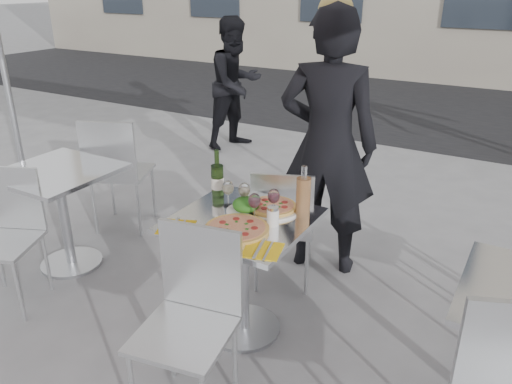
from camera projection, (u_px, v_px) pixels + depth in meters
The scene contains 22 objects.
ground at pixel (244, 329), 3.02m from camera, with size 80.00×80.00×0.00m, color slate.
street_asphalt at pixel (450, 108), 8.19m from camera, with size 24.00×5.00×0.00m, color black.
main_table at pixel (243, 252), 2.81m from camera, with size 0.72×0.72×0.75m.
side_table_left at pixel (61, 198), 3.50m from camera, with size 0.72×0.72×0.75m.
chair_far at pixel (283, 220), 3.25m from camera, with size 0.52×0.52×0.87m.
chair_near at pixel (192, 307), 2.33m from camera, with size 0.48×0.50×0.92m.
side_chair_lfar at pixel (116, 166), 3.99m from camera, with size 0.58×0.59×0.97m.
side_chair_lnear at pixel (7, 226), 3.15m from camera, with size 0.53×0.54×0.88m.
woman_diner at pixel (328, 145), 3.37m from camera, with size 0.67×0.44×1.84m, color black.
pedestrian_a at pixel (236, 84), 6.04m from camera, with size 0.76×0.59×1.57m, color black.
pizza_near at pixel (237, 229), 2.59m from camera, with size 0.34×0.34×0.02m.
pizza_far at pixel (273, 207), 2.82m from camera, with size 0.31×0.31×0.03m.
salad_plate at pixel (246, 206), 2.79m from camera, with size 0.22×0.22×0.09m.
wine_bottle at pixel (217, 179), 2.95m from camera, with size 0.07×0.08×0.29m.
carafe at pixel (303, 196), 2.72m from camera, with size 0.08×0.08×0.29m.
sugar_shaker at pixel (273, 216), 2.63m from camera, with size 0.06×0.06×0.11m.
wineglass_white_a at pixel (228, 189), 2.83m from camera, with size 0.07×0.07×0.16m.
wineglass_white_b at pixel (244, 191), 2.80m from camera, with size 0.07×0.07×0.16m.
wineglass_red_a at pixel (254, 202), 2.67m from camera, with size 0.07×0.07×0.16m.
wineglass_red_b at pixel (274, 197), 2.72m from camera, with size 0.07×0.07×0.16m.
napkin_left at pixel (176, 227), 2.62m from camera, with size 0.24×0.24×0.01m.
napkin_right at pixel (263, 250), 2.40m from camera, with size 0.22×0.22×0.01m.
Camera 1 is at (1.30, -2.08, 1.95)m, focal length 35.00 mm.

